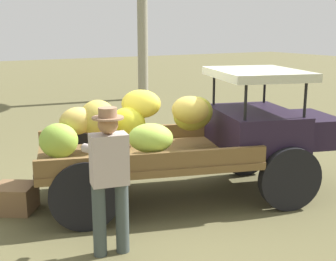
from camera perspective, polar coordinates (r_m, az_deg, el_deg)
name	(u,v)px	position (r m, az deg, el deg)	size (l,w,h in m)	color
ground_plane	(142,196)	(6.93, -3.24, -8.29)	(60.00, 60.00, 0.00)	brown
truck	(199,135)	(6.69, 3.92, -0.63)	(4.66, 2.76, 1.89)	black
farmer	(109,173)	(4.98, -7.43, -5.31)	(0.52, 0.49, 1.68)	#3F4948
wooden_crate	(15,198)	(6.69, -18.81, -8.08)	(0.53, 0.50, 0.37)	brown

